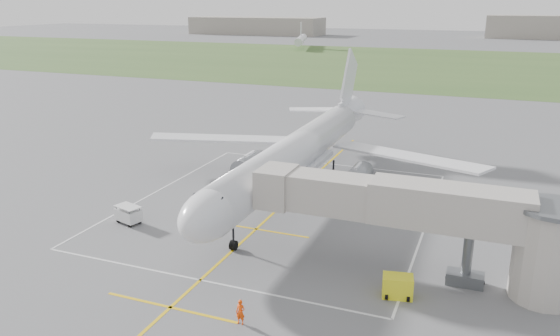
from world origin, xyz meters
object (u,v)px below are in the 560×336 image
at_px(ramp_worker_nose, 240,312).
at_px(ramp_worker_wing, 252,169).
at_px(jet_bridge, 437,219).
at_px(airliner, 297,152).
at_px(baggage_cart, 128,214).
at_px(gpu_unit, 398,286).

relative_size(ramp_worker_nose, ramp_worker_wing, 0.89).
bearing_deg(jet_bridge, airliner, 137.81).
relative_size(airliner, baggage_cart, 17.38).
xyz_separation_m(jet_bridge, baggage_cart, (-27.14, 0.48, -3.90)).
relative_size(jet_bridge, ramp_worker_nose, 14.19).
xyz_separation_m(jet_bridge, ramp_worker_nose, (-10.54, -10.49, -3.92)).
xyz_separation_m(airliner, ramp_worker_wing, (-6.70, 3.04, -3.47)).
xyz_separation_m(jet_bridge, gpu_unit, (-1.94, -3.50, -3.98)).
relative_size(airliner, gpu_unit, 20.51).
distance_m(gpu_unit, ramp_worker_wing, 29.18).
bearing_deg(ramp_worker_nose, jet_bridge, 43.23).
bearing_deg(baggage_cart, jet_bridge, 15.62).
height_order(gpu_unit, ramp_worker_wing, ramp_worker_wing).
relative_size(jet_bridge, baggage_cart, 8.70).
height_order(ramp_worker_nose, ramp_worker_wing, ramp_worker_wing).
bearing_deg(ramp_worker_wing, ramp_worker_nose, 170.29).
distance_m(airliner, ramp_worker_nose, 25.53).
xyz_separation_m(airliner, baggage_cart, (-11.42, -13.77, -3.54)).
bearing_deg(jet_bridge, baggage_cart, 178.98).
bearing_deg(ramp_worker_nose, airliner, 100.19).
distance_m(jet_bridge, baggage_cart, 27.42).
height_order(airliner, ramp_worker_nose, airliner).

